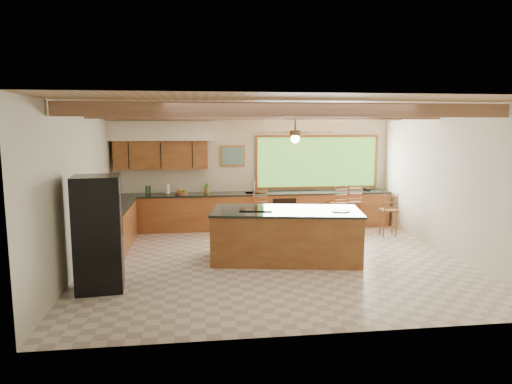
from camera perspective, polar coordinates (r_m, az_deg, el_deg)
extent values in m
plane|color=beige|center=(9.06, 2.29, -8.52)|extent=(7.20, 7.20, 0.00)
cube|color=beige|center=(11.95, -0.31, 2.89)|extent=(7.20, 0.04, 3.00)
cube|color=beige|center=(5.62, 8.01, -3.26)|extent=(7.20, 0.04, 3.00)
cube|color=beige|center=(8.88, -21.20, 0.48)|extent=(0.04, 6.50, 3.00)
cube|color=beige|center=(10.01, 23.11, 1.19)|extent=(0.04, 6.50, 3.00)
cube|color=#A27A51|center=(8.69, 2.41, 10.79)|extent=(7.20, 6.50, 0.04)
cube|color=#96694B|center=(7.11, 4.64, 10.21)|extent=(7.10, 0.15, 0.22)
cube|color=#96694B|center=(9.18, 1.86, 9.78)|extent=(7.10, 0.15, 0.22)
cube|color=#96694B|center=(10.96, 0.32, 9.53)|extent=(7.10, 0.15, 0.22)
cube|color=brown|center=(11.67, -11.76, 4.56)|extent=(2.30, 0.35, 0.70)
cube|color=white|center=(11.57, -11.87, 7.50)|extent=(2.60, 0.50, 0.48)
cylinder|color=#FFEABF|center=(11.65, -15.29, 6.26)|extent=(0.10, 0.10, 0.01)
cylinder|color=#FFEABF|center=(11.55, -8.35, 6.44)|extent=(0.10, 0.10, 0.01)
cube|color=#75B440|center=(12.23, 7.65, 3.74)|extent=(3.20, 0.04, 1.30)
cube|color=#A26C31|center=(11.83, -2.94, 4.52)|extent=(0.64, 0.03, 0.54)
cube|color=#3F7157|center=(11.81, -2.93, 4.52)|extent=(0.54, 0.01, 0.44)
cube|color=brown|center=(11.76, -0.10, -2.42)|extent=(7.00, 0.65, 0.88)
cube|color=black|center=(11.68, -0.10, -0.20)|extent=(7.04, 0.69, 0.04)
cube|color=brown|center=(10.29, -17.29, -4.33)|extent=(0.65, 2.35, 0.88)
cube|color=black|center=(10.20, -17.40, -1.81)|extent=(0.69, 2.39, 0.04)
cube|color=black|center=(11.55, 3.56, -2.73)|extent=(0.60, 0.02, 0.78)
cube|color=silver|center=(11.68, -0.10, -0.17)|extent=(0.50, 0.38, 0.03)
cylinder|color=silver|center=(11.86, -0.22, 0.75)|extent=(0.03, 0.03, 0.30)
cylinder|color=silver|center=(11.74, -0.16, 1.32)|extent=(0.03, 0.20, 0.03)
cylinder|color=white|center=(11.62, -10.99, 0.36)|extent=(0.11, 0.11, 0.26)
cylinder|color=#1C3F19|center=(11.66, -13.51, 0.21)|extent=(0.06, 0.06, 0.22)
cylinder|color=#1C3F19|center=(11.77, -13.16, 0.26)|extent=(0.06, 0.06, 0.21)
cube|color=black|center=(12.43, 13.64, 0.36)|extent=(0.20, 0.17, 0.08)
cube|color=brown|center=(9.01, 3.75, -5.49)|extent=(3.00, 1.77, 0.95)
cube|color=black|center=(8.91, 3.78, -2.37)|extent=(3.05, 1.82, 0.04)
cube|color=black|center=(8.91, 0.04, -2.14)|extent=(0.71, 0.60, 0.02)
cylinder|color=white|center=(8.88, 10.55, -2.32)|extent=(0.35, 0.35, 0.02)
cube|color=black|center=(7.70, -19.09, -4.91)|extent=(0.79, 0.77, 1.84)
cube|color=silver|center=(7.63, -16.45, -4.90)|extent=(0.03, 0.05, 1.70)
cube|color=brown|center=(11.28, 0.71, -1.59)|extent=(0.53, 0.53, 0.04)
cylinder|color=brown|center=(11.17, 0.00, -3.54)|extent=(0.04, 0.04, 0.67)
cylinder|color=brown|center=(11.21, 1.64, -3.50)|extent=(0.04, 0.04, 0.67)
cylinder|color=brown|center=(11.48, -0.21, -3.22)|extent=(0.04, 0.04, 0.67)
cylinder|color=brown|center=(11.53, 1.38, -3.18)|extent=(0.04, 0.04, 0.67)
cube|color=brown|center=(11.71, 10.14, -1.34)|extent=(0.48, 0.48, 0.04)
cylinder|color=brown|center=(11.57, 9.57, -3.23)|extent=(0.04, 0.04, 0.67)
cylinder|color=brown|center=(11.67, 11.09, -3.18)|extent=(0.04, 0.04, 0.67)
cylinder|color=brown|center=(11.88, 9.11, -2.93)|extent=(0.04, 0.04, 0.67)
cylinder|color=brown|center=(11.97, 10.60, -2.87)|extent=(0.04, 0.04, 0.67)
cube|color=brown|center=(11.32, 16.26, -2.16)|extent=(0.42, 0.42, 0.04)
cylinder|color=brown|center=(11.19, 15.80, -3.97)|extent=(0.04, 0.04, 0.61)
cylinder|color=brown|center=(11.31, 17.19, -3.90)|extent=(0.04, 0.04, 0.61)
cylinder|color=brown|center=(11.46, 15.21, -3.67)|extent=(0.04, 0.04, 0.61)
cylinder|color=brown|center=(11.57, 16.57, -3.60)|extent=(0.04, 0.04, 0.61)
cube|color=brown|center=(11.83, 11.97, -1.21)|extent=(0.43, 0.43, 0.04)
cylinder|color=brown|center=(11.69, 11.42, -3.13)|extent=(0.04, 0.04, 0.69)
cylinder|color=brown|center=(11.80, 12.95, -3.07)|extent=(0.04, 0.04, 0.69)
cylinder|color=brown|center=(12.00, 10.91, -2.82)|extent=(0.04, 0.04, 0.69)
cylinder|color=brown|center=(12.11, 12.41, -2.77)|extent=(0.04, 0.04, 0.69)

